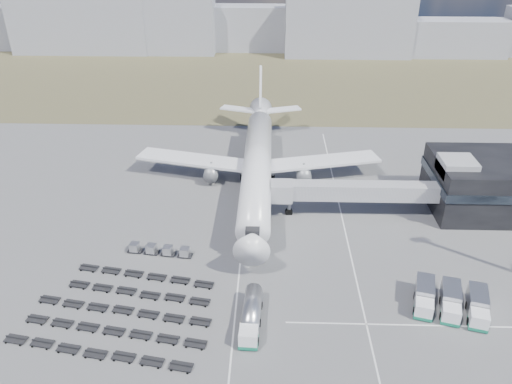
{
  "coord_description": "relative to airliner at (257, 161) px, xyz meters",
  "views": [
    {
      "loc": [
        2.52,
        -59.16,
        48.52
      ],
      "look_at": [
        0.04,
        21.56,
        4.0
      ],
      "focal_mm": 35.0,
      "sensor_mm": 36.0,
      "label": 1
    }
  ],
  "objects": [
    {
      "name": "lane_markings",
      "position": [
        9.77,
        -29.38,
        -5.29
      ],
      "size": [
        47.12,
        110.0,
        0.01
      ],
      "color": "silver",
      "rests_on": "ground"
    },
    {
      "name": "catering_truck",
      "position": [
        0.02,
        8.17,
        -3.68
      ],
      "size": [
        4.78,
        7.41,
        3.16
      ],
      "rotation": [
        0.0,
        0.0,
        -0.31
      ],
      "color": "white",
      "rests_on": "ground"
    },
    {
      "name": "service_trucks_near",
      "position": [
        28.06,
        -37.17,
        -3.71
      ],
      "size": [
        11.15,
        9.51,
        2.91
      ],
      "rotation": [
        0.0,
        0.0,
        -0.27
      ],
      "color": "white",
      "rests_on": "ground"
    },
    {
      "name": "skyline",
      "position": [
        -12.91,
        114.96,
        5.05
      ],
      "size": [
        306.12,
        23.79,
        25.41
      ],
      "color": "#92939F",
      "rests_on": "ground"
    },
    {
      "name": "fuel_tanker",
      "position": [
        0.31,
        -40.9,
        -3.69
      ],
      "size": [
        3.02,
        10.04,
        3.21
      ],
      "rotation": [
        0.0,
        0.0,
        -0.05
      ],
      "color": "white",
      "rests_on": "ground"
    },
    {
      "name": "uld_row",
      "position": [
        -15.3,
        -25.25,
        -4.39
      ],
      "size": [
        10.95,
        2.81,
        1.5
      ],
      "rotation": [
        0.0,
        0.0,
        -0.13
      ],
      "color": "black",
      "rests_on": "ground"
    },
    {
      "name": "pushback_tug",
      "position": [
        0.36,
        -25.9,
        -4.51
      ],
      "size": [
        3.9,
        2.77,
        1.56
      ],
      "primitive_type": "cube",
      "rotation": [
        0.0,
        0.0,
        -0.24
      ],
      "color": "white",
      "rests_on": "ground"
    },
    {
      "name": "jet_bridge",
      "position": [
        15.9,
        -11.95,
        -0.24
      ],
      "size": [
        30.3,
        3.8,
        7.05
      ],
      "color": "#939399",
      "rests_on": "ground"
    },
    {
      "name": "ground",
      "position": [
        0.0,
        -32.38,
        -5.29
      ],
      "size": [
        420.0,
        420.0,
        0.0
      ],
      "primitive_type": "plane",
      "color": "#565659",
      "rests_on": "ground"
    },
    {
      "name": "grass_strip",
      "position": [
        0.0,
        77.62,
        -5.29
      ],
      "size": [
        420.0,
        90.0,
        0.01
      ],
      "primitive_type": "cube",
      "color": "#46402A",
      "rests_on": "ground"
    },
    {
      "name": "airliner",
      "position": [
        0.0,
        0.0,
        0.0
      ],
      "size": [
        51.59,
        64.53,
        17.62
      ],
      "color": "white",
      "rests_on": "ground"
    },
    {
      "name": "baggage_dollies",
      "position": [
        -17.82,
        -39.35,
        -4.95
      ],
      "size": [
        27.64,
        21.26,
        0.68
      ],
      "rotation": [
        0.0,
        0.0,
        -0.17
      ],
      "color": "black",
      "rests_on": "ground"
    }
  ]
}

